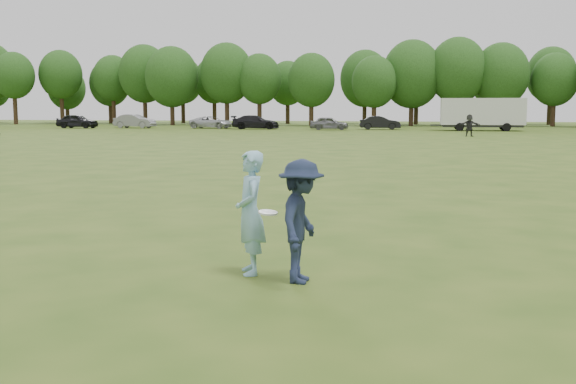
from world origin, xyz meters
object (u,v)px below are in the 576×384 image
car_b (135,121)px  car_c (211,122)px  player_far_d (469,125)px  car_d (255,122)px  car_f (380,123)px  car_e (329,123)px  defender (301,221)px  cargo_trailer (482,113)px  thrower (250,213)px  car_a (77,121)px

car_b → car_c: bearing=-81.4°
player_far_d → car_d: bearing=141.3°
car_b → car_f: bearing=-84.6°
player_far_d → car_e: player_far_d is taller
defender → player_far_d: size_ratio=0.96×
car_d → cargo_trailer: cargo_trailer is taller
thrower → player_far_d: thrower is taller
thrower → cargo_trailer: (9.03, 59.82, 0.88)m
defender → car_d: bearing=16.8°
defender → player_far_d: 47.45m
car_d → car_b: bearing=80.5°
thrower → defender: size_ratio=1.05×
car_c → car_e: (13.29, -2.54, 0.02)m
thrower → car_c: 64.93m
car_c → thrower: bearing=-155.4°
car_b → car_e: (21.99, -2.06, -0.08)m
car_b → thrower: bearing=-150.0°
defender → car_a: (-35.01, 60.35, -0.08)m
player_far_d → car_d: player_far_d is taller
thrower → car_d: (-14.08, 60.44, -0.17)m
car_b → cargo_trailer: cargo_trailer is taller
player_far_d → cargo_trailer: cargo_trailer is taller
car_c → car_e: 13.53m
car_e → car_f: (5.06, 2.05, 0.02)m
defender → cargo_trailer: bearing=-4.8°
defender → cargo_trailer: size_ratio=0.19×
car_a → car_d: bearing=-85.3°
player_far_d → car_a: size_ratio=0.39×
car_a → car_c: bearing=-79.0°
thrower → car_f: bearing=159.4°
car_c → car_f: car_f is taller
car_e → car_f: car_f is taller
car_d → cargo_trailer: (23.10, -0.63, 1.05)m
player_far_d → car_a: player_far_d is taller
player_far_d → car_b: player_far_d is taller
defender → car_d: defender is taller
car_b → cargo_trailer: size_ratio=0.51×
defender → car_c: (-20.19, 62.30, -0.20)m
car_a → car_c: (14.82, 1.95, -0.12)m
player_far_d → cargo_trailer: 13.31m
car_b → car_d: size_ratio=0.92×
defender → cargo_trailer: 60.73m
player_far_d → car_c: 30.28m
defender → cargo_trailer: cargo_trailer is taller
car_c → car_f: 18.35m
defender → car_c: 65.49m
car_b → car_f: 27.05m
car_c → cargo_trailer: (28.42, -2.14, 1.12)m
car_a → car_c: 14.95m
player_far_d → car_a: 43.10m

